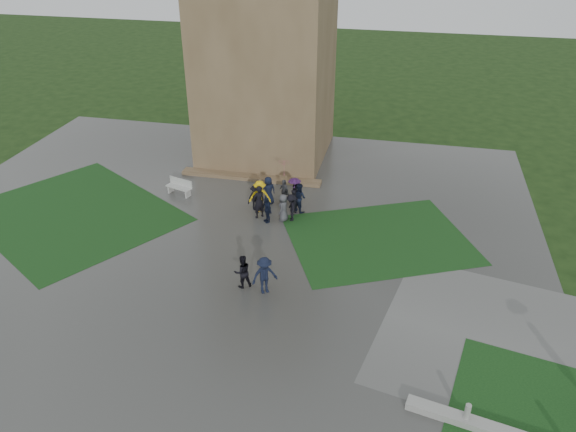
% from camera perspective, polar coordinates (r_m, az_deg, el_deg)
% --- Properties ---
extents(ground, '(120.00, 120.00, 0.00)m').
position_cam_1_polar(ground, '(27.13, -9.91, -5.75)').
color(ground, black).
extents(plaza, '(34.00, 34.00, 0.02)m').
position_cam_1_polar(plaza, '(28.65, -8.48, -3.51)').
color(plaza, '#383836').
rests_on(plaza, ground).
extents(lawn_inset_left, '(14.10, 13.46, 0.01)m').
position_cam_1_polar(lawn_inset_left, '(33.81, -20.94, 0.19)').
color(lawn_inset_left, '#123513').
rests_on(lawn_inset_left, plaza).
extents(lawn_inset_right, '(11.12, 10.15, 0.01)m').
position_cam_1_polar(lawn_inset_right, '(29.64, 9.19, -2.32)').
color(lawn_inset_right, '#123513').
rests_on(lawn_inset_right, plaza).
extents(tower, '(8.00, 8.00, 18.00)m').
position_cam_1_polar(tower, '(37.08, -2.32, 19.37)').
color(tower, brown).
rests_on(tower, ground).
extents(tower_plinth, '(9.00, 0.80, 0.22)m').
position_cam_1_polar(tower_plinth, '(35.71, -3.80, 3.96)').
color(tower_plinth, brown).
rests_on(tower_plinth, plaza).
extents(bench, '(1.73, 0.98, 0.95)m').
position_cam_1_polar(bench, '(34.17, -10.95, 2.94)').
color(bench, '#B0B1AC').
rests_on(bench, plaza).
extents(visitor_cluster, '(3.47, 3.51, 2.72)m').
position_cam_1_polar(visitor_cluster, '(31.43, -1.16, 2.16)').
color(visitor_cluster, black).
rests_on(visitor_cluster, plaza).
extents(pedestrian_mid, '(1.32, 1.16, 1.82)m').
position_cam_1_polar(pedestrian_mid, '(25.00, -2.40, -6.04)').
color(pedestrian_mid, black).
rests_on(pedestrian_mid, plaza).
extents(pedestrian_near, '(0.91, 0.82, 1.62)m').
position_cam_1_polar(pedestrian_near, '(25.48, -4.66, -5.64)').
color(pedestrian_near, black).
rests_on(pedestrian_near, plaza).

